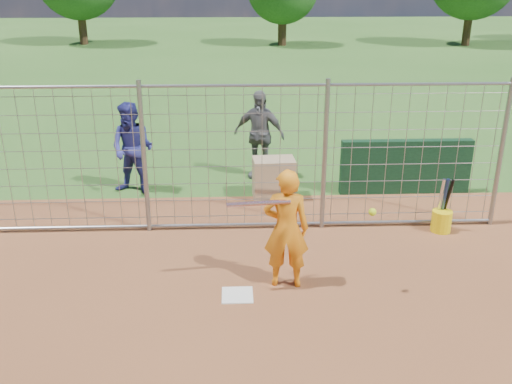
{
  "coord_description": "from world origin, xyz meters",
  "views": [
    {
      "loc": [
        -0.03,
        -7.03,
        4.2
      ],
      "look_at": [
        0.3,
        0.8,
        1.15
      ],
      "focal_mm": 40.0,
      "sensor_mm": 36.0,
      "label": 1
    }
  ],
  "objects_px": {
    "bystander_a": "(133,149)",
    "bucket_with_bats": "(442,218)",
    "batter": "(286,229)",
    "equipment_bin": "(274,178)",
    "bystander_b": "(259,135)"
  },
  "relations": [
    {
      "from": "batter",
      "to": "equipment_bin",
      "type": "xyz_separation_m",
      "value": [
        0.07,
        3.35,
        -0.47
      ]
    },
    {
      "from": "bystander_a",
      "to": "equipment_bin",
      "type": "xyz_separation_m",
      "value": [
        2.77,
        -0.39,
        -0.52
      ]
    },
    {
      "from": "bystander_a",
      "to": "bucket_with_bats",
      "type": "distance_m",
      "value": 5.95
    },
    {
      "from": "batter",
      "to": "bystander_a",
      "type": "relative_size",
      "value": 0.95
    },
    {
      "from": "batter",
      "to": "bucket_with_bats",
      "type": "xyz_separation_m",
      "value": [
        2.84,
        1.67,
        -0.63
      ]
    },
    {
      "from": "bystander_a",
      "to": "bystander_b",
      "type": "bearing_deg",
      "value": 36.38
    },
    {
      "from": "bystander_a",
      "to": "bystander_b",
      "type": "height_order",
      "value": "bystander_b"
    },
    {
      "from": "bystander_b",
      "to": "bucket_with_bats",
      "type": "distance_m",
      "value": 4.25
    },
    {
      "from": "batter",
      "to": "bystander_b",
      "type": "bearing_deg",
      "value": -82.98
    },
    {
      "from": "batter",
      "to": "bystander_a",
      "type": "distance_m",
      "value": 4.62
    },
    {
      "from": "bystander_b",
      "to": "bucket_with_bats",
      "type": "bearing_deg",
      "value": -22.95
    },
    {
      "from": "bucket_with_bats",
      "to": "bystander_b",
      "type": "bearing_deg",
      "value": 135.78
    },
    {
      "from": "bystander_a",
      "to": "bucket_with_bats",
      "type": "xyz_separation_m",
      "value": [
        5.54,
        -2.08,
        -0.67
      ]
    },
    {
      "from": "batter",
      "to": "bucket_with_bats",
      "type": "relative_size",
      "value": 1.79
    },
    {
      "from": "bystander_b",
      "to": "bucket_with_bats",
      "type": "xyz_separation_m",
      "value": [
        3.0,
        -2.92,
        -0.7
      ]
    }
  ]
}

